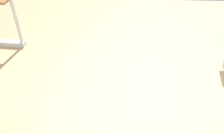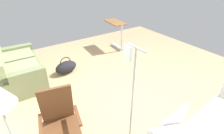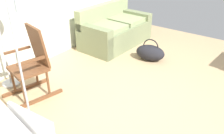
{
  "view_description": "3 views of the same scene",
  "coord_description": "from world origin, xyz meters",
  "px_view_note": "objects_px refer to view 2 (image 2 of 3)",
  "views": [
    {
      "loc": [
        0.05,
        2.16,
        2.09
      ],
      "look_at": [
        0.15,
        0.39,
        0.76
      ],
      "focal_mm": 37.52,
      "sensor_mm": 36.0,
      "label": 1
    },
    {
      "loc": [
        -2.4,
        2.03,
        2.38
      ],
      "look_at": [
        0.09,
        0.35,
        0.65
      ],
      "focal_mm": 28.47,
      "sensor_mm": 36.0,
      "label": 2
    },
    {
      "loc": [
        -2.4,
        -1.12,
        2.11
      ],
      "look_at": [
        -0.27,
        0.47,
        0.69
      ],
      "focal_mm": 38.91,
      "sensor_mm": 36.0,
      "label": 3
    }
  ],
  "objects_px": {
    "couch": "(19,69)",
    "overbed_table": "(116,32)",
    "duffel_bag": "(66,67)",
    "rocking_chair": "(60,124)"
  },
  "relations": [
    {
      "from": "couch",
      "to": "overbed_table",
      "type": "bearing_deg",
      "value": -83.01
    },
    {
      "from": "couch",
      "to": "overbed_table",
      "type": "height_order",
      "value": "couch"
    },
    {
      "from": "couch",
      "to": "duffel_bag",
      "type": "xyz_separation_m",
      "value": [
        -0.24,
        -1.02,
        -0.15
      ]
    },
    {
      "from": "rocking_chair",
      "to": "overbed_table",
      "type": "bearing_deg",
      "value": -46.55
    },
    {
      "from": "overbed_table",
      "to": "rocking_chair",
      "type": "bearing_deg",
      "value": 133.45
    },
    {
      "from": "couch",
      "to": "rocking_chair",
      "type": "distance_m",
      "value": 2.3
    },
    {
      "from": "overbed_table",
      "to": "duffel_bag",
      "type": "xyz_separation_m",
      "value": [
        -0.61,
        1.97,
        -0.38
      ]
    },
    {
      "from": "couch",
      "to": "duffel_bag",
      "type": "relative_size",
      "value": 2.68
    },
    {
      "from": "couch",
      "to": "duffel_bag",
      "type": "height_order",
      "value": "couch"
    },
    {
      "from": "couch",
      "to": "duffel_bag",
      "type": "bearing_deg",
      "value": -103.1
    }
  ]
}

